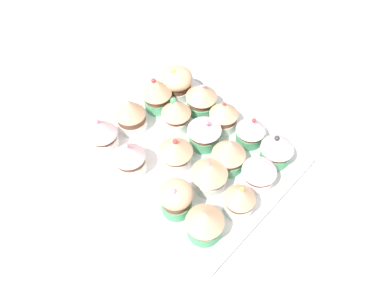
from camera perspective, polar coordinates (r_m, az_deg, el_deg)
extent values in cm
cube|color=#9E9EA3|center=(74.41, 0.00, -2.56)|extent=(180.00, 180.00, 3.00)
cube|color=silver|center=(72.66, 0.00, -1.66)|extent=(36.23, 29.68, 1.20)
cylinder|color=#4C9E6B|center=(72.07, 12.49, -1.74)|extent=(5.54, 5.54, 2.43)
cylinder|color=brown|center=(70.58, 12.76, -0.90)|extent=(5.08, 5.08, 1.27)
cone|color=silver|center=(68.77, 13.10, 0.18)|extent=(6.13, 6.13, 3.29)
sphere|color=#333338|center=(67.38, 12.80, 0.86)|extent=(0.97, 0.97, 0.97)
cylinder|color=#4C9E6B|center=(73.86, 8.71, 1.08)|extent=(5.25, 5.25, 2.27)
cylinder|color=brown|center=(72.55, 8.87, 1.87)|extent=(4.82, 4.82, 1.06)
cone|color=silver|center=(70.69, 9.12, 3.05)|extent=(5.74, 5.74, 3.73)
sphere|color=red|center=(68.98, 9.39, 3.56)|extent=(0.82, 0.82, 0.82)
cylinder|color=white|center=(75.51, 4.46, 3.48)|extent=(5.57, 5.57, 2.53)
cylinder|color=brown|center=(74.00, 4.56, 4.44)|extent=(5.33, 5.33, 1.39)
cone|color=tan|center=(72.29, 4.67, 5.60)|extent=(5.70, 5.70, 3.15)
sphere|color=red|center=(71.01, 4.75, 6.21)|extent=(0.74, 0.74, 0.74)
cylinder|color=#4C9E6B|center=(78.13, 1.40, 5.85)|extent=(5.95, 5.95, 2.31)
cylinder|color=brown|center=(76.68, 1.43, 6.82)|extent=(5.38, 5.38, 1.59)
cone|color=tan|center=(74.90, 1.47, 8.08)|extent=(6.38, 6.38, 3.27)
sphere|color=pink|center=(73.70, 1.79, 8.81)|extent=(0.69, 0.69, 0.69)
cylinder|color=white|center=(81.09, -2.30, 8.15)|extent=(6.15, 6.15, 2.36)
cylinder|color=brown|center=(79.83, -2.34, 9.02)|extent=(5.90, 5.90, 1.15)
ellipsoid|color=tan|center=(78.57, -2.38, 9.94)|extent=(6.72, 6.72, 4.04)
sphere|color=#EAD64C|center=(77.31, -2.85, 10.92)|extent=(1.10, 1.10, 1.10)
cylinder|color=white|center=(68.92, 9.91, -5.10)|extent=(5.77, 5.77, 2.24)
cylinder|color=brown|center=(67.43, 10.12, -4.34)|extent=(5.38, 5.38, 1.29)
cone|color=silver|center=(65.44, 10.42, -3.25)|extent=(6.23, 6.23, 3.48)
cylinder|color=#4C9E6B|center=(70.02, 5.46, -2.67)|extent=(5.98, 5.98, 2.33)
cylinder|color=brown|center=(68.49, 5.58, -1.83)|extent=(5.47, 5.47, 1.35)
cone|color=tan|center=(66.38, 5.75, -0.60)|extent=(6.21, 6.21, 3.77)
cylinder|color=#4C9E6B|center=(72.43, 1.96, 0.75)|extent=(5.79, 5.79, 2.76)
cylinder|color=brown|center=(70.76, 2.01, 1.76)|extent=(5.49, 5.49, 1.44)
cone|color=silver|center=(69.02, 2.06, 2.88)|extent=(6.47, 6.47, 2.98)
sphere|color=pink|center=(67.59, 2.30, 3.19)|extent=(0.90, 0.90, 0.90)
cylinder|color=white|center=(75.18, -2.35, 3.47)|extent=(5.58, 5.58, 2.73)
cylinder|color=brown|center=(73.66, -2.40, 4.44)|extent=(5.06, 5.06, 1.23)
cone|color=tan|center=(71.95, -2.47, 5.60)|extent=(5.87, 5.87, 3.28)
sphere|color=#4CB266|center=(71.13, -2.87, 6.61)|extent=(1.16, 1.16, 1.16)
cylinder|color=#4C9E6B|center=(78.81, -5.23, 6.29)|extent=(5.53, 5.53, 2.59)
cylinder|color=brown|center=(77.27, -5.34, 7.32)|extent=(5.22, 5.22, 1.60)
cone|color=tan|center=(75.36, -5.50, 8.70)|extent=(6.19, 6.19, 3.72)
sphere|color=red|center=(74.08, -5.88, 9.56)|extent=(0.92, 0.92, 0.92)
cylinder|color=white|center=(65.73, 7.05, -9.18)|extent=(5.24, 5.24, 2.40)
cylinder|color=brown|center=(64.10, 7.22, -8.44)|extent=(4.78, 4.78, 1.27)
cone|color=tan|center=(62.30, 7.41, -7.58)|extent=(5.40, 5.40, 2.83)
sphere|color=#EAD64C|center=(61.25, 7.59, -6.87)|extent=(0.77, 0.77, 0.77)
cylinder|color=white|center=(67.47, 2.56, -5.55)|extent=(6.08, 6.08, 2.64)
cylinder|color=brown|center=(65.85, 2.62, -4.73)|extent=(5.40, 5.40, 1.12)
cone|color=tan|center=(64.12, 2.68, -3.80)|extent=(6.59, 6.59, 2.94)
sphere|color=pink|center=(62.97, 2.55, -3.10)|extent=(0.61, 0.61, 0.61)
cylinder|color=white|center=(69.96, -2.43, -2.20)|extent=(5.91, 5.91, 2.63)
cylinder|color=brown|center=(68.43, -2.49, -1.35)|extent=(5.59, 5.59, 1.06)
cone|color=tan|center=(66.80, -2.55, -0.39)|extent=(6.36, 6.36, 2.91)
sphere|color=red|center=(65.79, -2.57, 0.33)|extent=(0.94, 0.94, 0.94)
cylinder|color=white|center=(76.19, -9.06, 3.23)|extent=(5.92, 5.92, 2.22)
cylinder|color=brown|center=(74.74, -9.25, 4.15)|extent=(5.67, 5.67, 1.58)
cone|color=tan|center=(72.73, -9.53, 5.50)|extent=(5.96, 5.96, 3.78)
cylinder|color=#4C9E6B|center=(63.34, 1.90, -12.65)|extent=(5.86, 5.86, 2.70)
cylinder|color=brown|center=(61.52, 1.95, -11.93)|extent=(5.60, 5.60, 1.26)
cone|color=tan|center=(59.65, 2.00, -11.14)|extent=(6.36, 6.36, 2.84)
cylinder|color=#4C9E6B|center=(65.12, -2.36, -9.25)|extent=(5.28, 5.28, 2.70)
cylinder|color=brown|center=(63.26, -2.43, -8.41)|extent=(4.87, 4.87, 1.48)
ellipsoid|color=tan|center=(61.62, -2.49, -7.62)|extent=(5.81, 5.81, 3.73)
sphere|color=pink|center=(59.90, -2.83, -7.25)|extent=(1.05, 1.05, 1.05)
cylinder|color=white|center=(70.03, -9.21, -3.05)|extent=(5.62, 5.62, 2.75)
cylinder|color=brown|center=(68.37, -9.43, -2.14)|extent=(5.36, 5.36, 1.26)
cone|color=silver|center=(66.26, -9.72, -0.90)|extent=(5.86, 5.86, 3.92)
sphere|color=pink|center=(64.44, -9.84, -0.34)|extent=(0.66, 0.66, 0.66)
cylinder|color=white|center=(74.20, -13.18, 0.48)|extent=(5.47, 5.47, 2.61)
cylinder|color=brown|center=(72.77, -13.45, 1.34)|extent=(5.04, 5.04, 1.06)
cone|color=silver|center=(70.83, -13.84, 2.56)|extent=(5.86, 5.86, 3.97)
sphere|color=pink|center=(69.28, -14.24, 3.34)|extent=(0.80, 0.80, 0.80)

